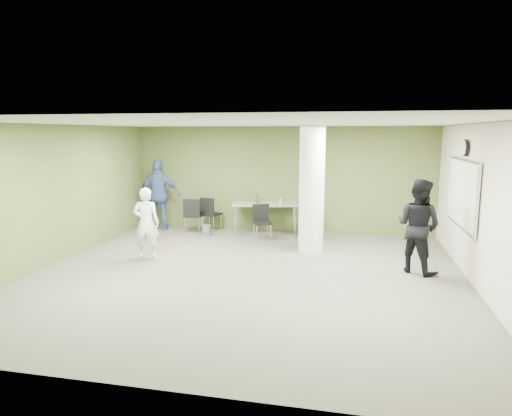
% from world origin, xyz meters
% --- Properties ---
extents(floor, '(8.00, 8.00, 0.00)m').
position_xyz_m(floor, '(0.00, 0.00, 0.00)').
color(floor, '#515040').
rests_on(floor, ground).
extents(ceiling, '(8.00, 8.00, 0.00)m').
position_xyz_m(ceiling, '(0.00, 0.00, 2.80)').
color(ceiling, white).
rests_on(ceiling, wall_back).
extents(wall_back, '(8.00, 2.80, 0.02)m').
position_xyz_m(wall_back, '(0.00, 4.00, 1.40)').
color(wall_back, '#515A2A').
rests_on(wall_back, floor).
extents(wall_left, '(0.02, 8.00, 2.80)m').
position_xyz_m(wall_left, '(-4.00, 0.00, 1.40)').
color(wall_left, '#515A2A').
rests_on(wall_left, floor).
extents(wall_right_cream, '(0.02, 8.00, 2.80)m').
position_xyz_m(wall_right_cream, '(4.00, 0.00, 1.40)').
color(wall_right_cream, beige).
rests_on(wall_right_cream, floor).
extents(column, '(0.56, 0.56, 2.80)m').
position_xyz_m(column, '(1.00, 2.00, 1.40)').
color(column, silver).
rests_on(column, floor).
extents(whiteboard, '(0.05, 2.30, 1.30)m').
position_xyz_m(whiteboard, '(3.92, 1.20, 1.50)').
color(whiteboard, silver).
rests_on(whiteboard, wall_right_cream).
extents(wall_clock, '(0.06, 0.32, 0.32)m').
position_xyz_m(wall_clock, '(3.92, 1.20, 2.35)').
color(wall_clock, black).
rests_on(wall_clock, wall_right_cream).
extents(folding_table, '(1.82, 1.06, 1.06)m').
position_xyz_m(folding_table, '(-0.35, 3.55, 0.76)').
color(folding_table, gray).
rests_on(folding_table, floor).
extents(wastebasket, '(0.24, 0.24, 0.28)m').
position_xyz_m(wastebasket, '(-1.78, 2.97, 0.14)').
color(wastebasket, '#4C4C4C').
rests_on(wastebasket, floor).
extents(chair_back_left, '(0.50, 0.50, 0.92)m').
position_xyz_m(chair_back_left, '(-2.24, 3.23, 0.54)').
color(chair_back_left, black).
rests_on(chair_back_left, floor).
extents(chair_back_right, '(0.56, 0.56, 0.92)m').
position_xyz_m(chair_back_right, '(-1.88, 3.57, 0.53)').
color(chair_back_right, black).
rests_on(chair_back_right, floor).
extents(chair_table_left, '(0.56, 0.56, 0.86)m').
position_xyz_m(chair_table_left, '(-0.31, 2.94, 0.50)').
color(chair_table_left, black).
rests_on(chair_table_left, floor).
extents(chair_table_right, '(0.62, 0.62, 0.94)m').
position_xyz_m(chair_table_right, '(0.88, 3.13, 0.55)').
color(chair_table_right, black).
rests_on(chair_table_right, floor).
extents(woman_white, '(0.61, 0.46, 1.51)m').
position_xyz_m(woman_white, '(-2.35, 0.70, 0.75)').
color(woman_white, white).
rests_on(woman_white, floor).
extents(man_black, '(1.10, 1.06, 1.78)m').
position_xyz_m(man_black, '(3.12, 0.84, 0.89)').
color(man_black, black).
rests_on(man_black, floor).
extents(man_blue, '(1.19, 0.66, 1.93)m').
position_xyz_m(man_blue, '(-3.25, 3.40, 0.96)').
color(man_blue, '#3B5492').
rests_on(man_blue, floor).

